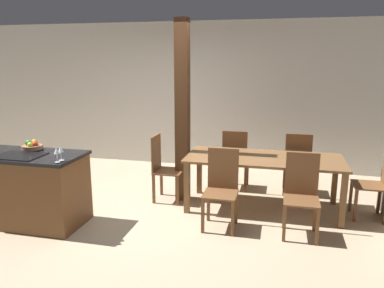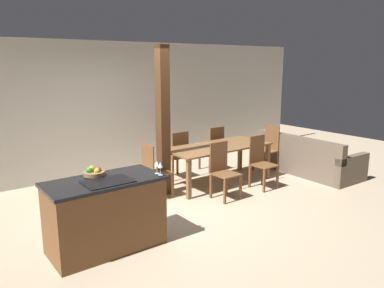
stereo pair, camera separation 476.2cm
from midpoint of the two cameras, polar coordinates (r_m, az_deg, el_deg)
name	(u,v)px [view 2 (the right image)]	position (r m, az deg, el deg)	size (l,w,h in m)	color
ground_plane	(169,210)	(5.04, -26.42, -14.25)	(16.00, 16.00, 0.00)	tan
wall_back	(99,109)	(7.13, -31.39, 4.13)	(11.20, 0.08, 2.70)	silver
kitchen_island	(106,214)	(4.34, -43.16, -14.20)	(1.40, 0.71, 0.91)	brown
fruit_bowl	(94,172)	(4.37, -44.40, -7.26)	(0.26, 0.26, 0.11)	#99704C
wine_glass_near	(160,165)	(3.83, -35.50, -6.96)	(0.06, 0.06, 0.17)	silver
wine_glass_middle	(157,164)	(3.90, -35.54, -6.63)	(0.06, 0.06, 0.17)	silver
dining_table	(218,150)	(5.74, -13.34, -3.16)	(2.08, 0.91, 0.73)	brown
dining_chair_near_left	(223,170)	(5.02, -15.03, -7.30)	(0.40, 0.40, 0.96)	brown
dining_chair_near_right	(261,161)	(5.41, -5.78, -5.49)	(0.40, 0.40, 0.96)	brown
dining_chair_far_left	(177,154)	(6.24, -19.75, -3.74)	(0.40, 0.40, 0.96)	brown
dining_chair_far_right	(214,148)	(6.56, -11.94, -2.50)	(0.40, 0.40, 0.96)	brown
dining_chair_head_end	(154,170)	(5.41, -27.23, -6.85)	(0.40, 0.40, 0.96)	brown
dining_chair_foot_end	(268,148)	(6.46, -1.68, -2.48)	(0.40, 0.40, 0.96)	brown
couch	(308,160)	(6.36, 5.59, -4.87)	(0.98, 2.12, 0.81)	brown
timber_post	(163,122)	(5.36, -25.52, 1.85)	(0.18, 0.18, 2.56)	#4C2D19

